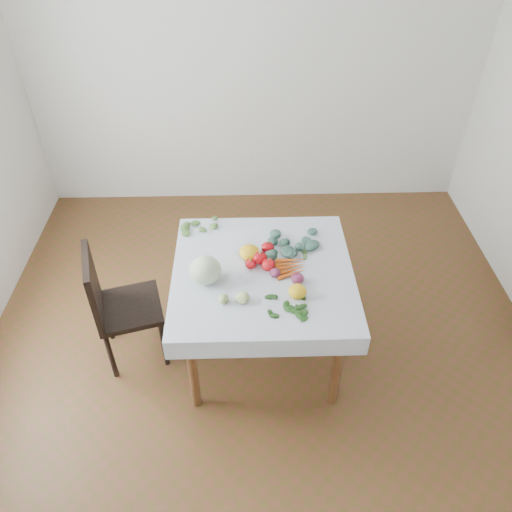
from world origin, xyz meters
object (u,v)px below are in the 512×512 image
Objects in this scene: table at (263,283)px; heirloom_back at (249,253)px; carrot_bunch at (291,267)px; chair at (114,302)px; cabbage at (205,270)px.

heirloom_back is (-0.08, 0.12, 0.15)m from table.
heirloom_back is at bearing 157.15° from carrot_bunch.
heirloom_back reaches higher than carrot_bunch.
carrot_bunch is at bearing 1.39° from chair.
heirloom_back is (0.27, 0.21, -0.04)m from cabbage.
chair is at bearing -179.24° from table.
cabbage is (0.61, -0.07, 0.32)m from chair.
cabbage is 0.54m from carrot_bunch.
chair is at bearing 173.65° from cabbage.
table is at bearing -56.59° from heirloom_back.
carrot_bunch is (0.53, 0.10, -0.07)m from cabbage.
chair reaches higher than heirloom_back.
table is 0.21m from heirloom_back.
table is at bearing 13.11° from cabbage.
table is 4.91× the size of carrot_bunch.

